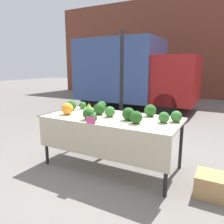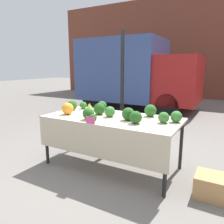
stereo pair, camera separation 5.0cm
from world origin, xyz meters
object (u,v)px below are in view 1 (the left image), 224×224
(parked_truck, at_px, (132,73))
(orange_cauliflower, at_px, (67,109))
(produce_crate, at_px, (216,186))
(price_sign, at_px, (91,120))

(parked_truck, height_order, orange_cauliflower, parked_truck)
(produce_crate, bearing_deg, orange_cauliflower, -178.72)
(orange_cauliflower, xyz_separation_m, produce_crate, (2.24, 0.05, -0.77))
(orange_cauliflower, xyz_separation_m, price_sign, (0.65, -0.30, -0.05))
(parked_truck, relative_size, produce_crate, 9.00)
(orange_cauliflower, bearing_deg, produce_crate, 1.28)
(price_sign, distance_m, produce_crate, 1.78)
(orange_cauliflower, distance_m, produce_crate, 2.37)
(price_sign, bearing_deg, parked_truck, 107.21)
(parked_truck, xyz_separation_m, produce_crate, (3.18, -4.79, -1.20))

